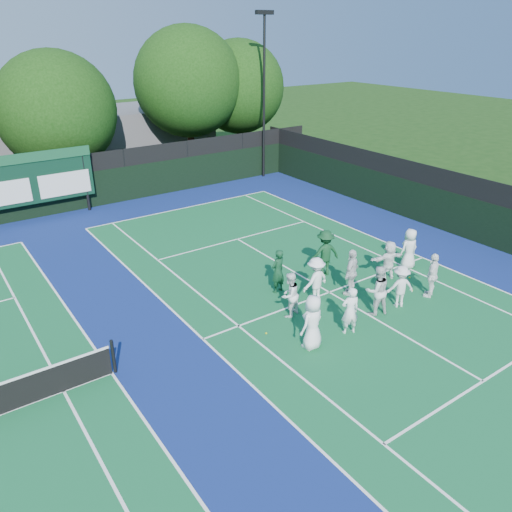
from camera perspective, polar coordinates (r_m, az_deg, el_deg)
ground at (r=18.56m, az=10.47°, el=-5.34°), size 120.00×120.00×0.00m
court_apron at (r=16.18m, az=-7.69°, el=-10.02°), size 34.00×32.00×0.01m
near_court at (r=19.17m, az=8.38°, el=-4.12°), size 11.05×23.85×0.01m
back_fence at (r=28.72m, az=-22.11°, el=7.06°), size 34.00×0.08×3.00m
divider_fence_right at (r=25.26m, az=23.80°, el=4.52°), size 0.08×32.00×3.00m
scoreboard at (r=27.92m, az=-24.17°, el=8.04°), size 6.00×0.21×3.55m
clubhouse at (r=37.07m, az=-19.39°, el=12.14°), size 18.00×6.00×4.00m
light_pole_right at (r=33.10m, az=0.93°, el=19.67°), size 1.20×0.30×10.12m
tree_c at (r=31.85m, az=-21.57°, el=14.85°), size 6.76×6.76×8.20m
tree_d at (r=34.74m, az=-7.60°, el=18.82°), size 7.02×7.02×9.46m
tree_e at (r=36.78m, az=-1.85°, el=18.52°), size 6.33×6.33×8.59m
tennis_ball_1 at (r=19.81m, az=6.26°, el=-2.92°), size 0.07×0.07×0.07m
tennis_ball_2 at (r=20.92m, az=17.14°, el=-2.37°), size 0.07×0.07×0.07m
tennis_ball_3 at (r=16.52m, az=1.17°, el=-8.82°), size 0.07×0.07×0.07m
tennis_ball_5 at (r=19.93m, az=17.41°, el=-3.80°), size 0.07×0.07×0.07m
player_front_0 at (r=15.55m, az=6.47°, el=-7.53°), size 0.99×0.75×1.82m
player_front_1 at (r=16.46m, az=10.71°, el=-6.17°), size 0.70×0.57×1.66m
player_front_2 at (r=17.71m, az=13.66°, el=-3.84°), size 1.05×0.92×1.82m
player_front_3 at (r=18.44m, az=16.16°, el=-3.36°), size 1.17×0.95×1.59m
player_front_4 at (r=19.45m, az=19.51°, el=-2.08°), size 1.10×0.81×1.73m
player_back_0 at (r=17.17m, az=3.85°, el=-4.44°), size 0.93×0.81×1.63m
player_back_1 at (r=18.10m, az=6.82°, el=-2.76°), size 1.19×0.77×1.74m
player_back_2 at (r=18.78m, az=10.85°, el=-1.83°), size 1.16×0.85×1.83m
player_back_3 at (r=20.35m, az=14.92°, el=-0.45°), size 1.56×0.77×1.61m
player_back_4 at (r=21.45m, az=17.10°, el=0.77°), size 0.90×0.64×1.74m
coach_left at (r=18.65m, az=2.52°, el=-1.75°), size 0.70×0.53×1.74m
coach_right at (r=20.11m, az=7.87°, el=0.35°), size 1.38×1.01×1.92m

